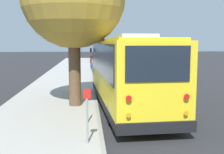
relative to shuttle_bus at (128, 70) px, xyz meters
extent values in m
plane|color=#28282B|center=(0.41, -0.17, -1.81)|extent=(160.00, 160.00, 0.00)
cube|color=#A3A099|center=(0.41, 3.67, -1.74)|extent=(80.00, 4.34, 0.15)
cube|color=gray|center=(0.41, 1.43, -1.74)|extent=(80.00, 0.14, 0.15)
cube|color=yellow|center=(0.00, 0.00, -0.11)|extent=(9.29, 2.98, 2.83)
cube|color=black|center=(0.00, 0.00, -1.38)|extent=(9.34, 3.03, 0.28)
cube|color=black|center=(0.00, 0.00, 0.51)|extent=(8.55, 3.03, 1.35)
cube|color=black|center=(4.61, 0.25, 0.51)|extent=(0.15, 2.18, 1.42)
cube|color=black|center=(-4.60, -0.25, 0.61)|extent=(0.14, 2.00, 1.08)
cube|color=black|center=(4.61, 0.25, 1.17)|extent=(0.14, 1.79, 0.22)
cube|color=yellow|center=(0.00, 0.00, 1.35)|extent=(8.72, 2.72, 0.10)
cube|color=silver|center=(-1.63, -0.09, 1.47)|extent=(1.76, 1.50, 0.20)
cube|color=black|center=(4.63, 0.25, -1.34)|extent=(0.24, 2.51, 0.36)
cube|color=black|center=(-4.62, -0.25, -1.34)|extent=(0.24, 2.51, 0.36)
cylinder|color=red|center=(-4.72, 0.64, -0.39)|extent=(0.04, 0.18, 0.18)
cylinder|color=orange|center=(-4.72, 0.64, -0.90)|extent=(0.04, 0.14, 0.14)
cylinder|color=red|center=(-4.62, -1.15, -0.39)|extent=(0.04, 0.18, 0.18)
cylinder|color=orange|center=(-4.62, -1.15, -0.90)|extent=(0.04, 0.14, 0.14)
cube|color=white|center=(4.63, 1.08, -1.17)|extent=(0.06, 0.32, 0.18)
cube|color=white|center=(4.72, -0.58, -1.17)|extent=(0.06, 0.32, 0.18)
cube|color=black|center=(4.23, 1.63, 0.78)|extent=(0.07, 0.10, 0.24)
cylinder|color=black|center=(2.66, 1.24, -1.29)|extent=(1.07, 0.36, 1.05)
cylinder|color=slate|center=(2.66, 1.24, -1.29)|extent=(0.49, 0.35, 0.47)
cylinder|color=black|center=(2.77, -0.94, -1.29)|extent=(1.07, 0.36, 1.05)
cylinder|color=slate|center=(2.77, -0.94, -1.29)|extent=(0.49, 0.35, 0.47)
cylinder|color=black|center=(-2.62, 0.95, -1.29)|extent=(1.07, 0.36, 1.05)
cylinder|color=slate|center=(-2.62, 0.95, -1.29)|extent=(0.49, 0.35, 0.47)
cylinder|color=black|center=(-2.51, -1.23, -1.29)|extent=(1.07, 0.36, 1.05)
cylinder|color=slate|center=(-2.51, -1.23, -1.29)|extent=(0.49, 0.35, 0.47)
cube|color=slate|center=(10.47, 0.41, -1.33)|extent=(4.28, 1.90, 0.63)
cube|color=black|center=(10.36, 0.42, -0.78)|extent=(2.06, 1.55, 0.48)
cube|color=slate|center=(10.36, 0.42, -0.54)|extent=(1.98, 1.51, 0.05)
cube|color=black|center=(12.59, 0.30, -1.55)|extent=(0.17, 1.63, 0.20)
cube|color=black|center=(8.35, 0.52, -1.55)|extent=(0.17, 1.63, 0.20)
cylinder|color=black|center=(11.83, 1.11, -1.49)|extent=(0.65, 0.23, 0.64)
cylinder|color=slate|center=(11.83, 1.11, -1.49)|extent=(0.30, 0.23, 0.29)
cylinder|color=black|center=(11.75, -0.42, -1.49)|extent=(0.65, 0.23, 0.64)
cylinder|color=slate|center=(11.75, -0.42, -1.49)|extent=(0.30, 0.23, 0.29)
cylinder|color=black|center=(9.18, 1.24, -1.49)|extent=(0.65, 0.23, 0.64)
cylinder|color=slate|center=(9.18, 1.24, -1.49)|extent=(0.30, 0.23, 0.29)
cylinder|color=black|center=(9.10, -0.28, -1.49)|extent=(0.65, 0.23, 0.64)
cylinder|color=slate|center=(9.10, -0.28, -1.49)|extent=(0.30, 0.23, 0.29)
cube|color=navy|center=(16.96, 0.51, -1.35)|extent=(4.50, 2.02, 0.62)
cube|color=black|center=(16.85, 0.50, -0.80)|extent=(2.18, 1.60, 0.48)
cube|color=navy|center=(16.85, 0.50, -0.56)|extent=(2.10, 1.56, 0.05)
cube|color=black|center=(19.16, 0.69, -1.56)|extent=(0.21, 1.61, 0.20)
cube|color=black|center=(14.76, 0.32, -1.56)|extent=(0.21, 1.61, 0.20)
cylinder|color=black|center=(18.27, 1.37, -1.50)|extent=(0.64, 0.25, 0.62)
cylinder|color=slate|center=(18.27, 1.37, -1.50)|extent=(0.30, 0.24, 0.28)
cylinder|color=black|center=(18.40, -0.13, -1.50)|extent=(0.64, 0.25, 0.62)
cylinder|color=slate|center=(18.40, -0.13, -1.50)|extent=(0.30, 0.24, 0.28)
cylinder|color=black|center=(15.52, 1.14, -1.50)|extent=(0.64, 0.25, 0.62)
cylinder|color=slate|center=(15.52, 1.14, -1.50)|extent=(0.30, 0.24, 0.28)
cylinder|color=black|center=(15.65, -0.36, -1.50)|extent=(0.64, 0.25, 0.62)
cylinder|color=slate|center=(15.65, -0.36, -1.50)|extent=(0.30, 0.24, 0.28)
cube|color=tan|center=(22.77, 0.46, -1.33)|extent=(4.27, 1.74, 0.63)
cube|color=black|center=(22.66, 0.46, -0.78)|extent=(2.04, 1.45, 0.48)
cube|color=tan|center=(22.66, 0.46, -0.54)|extent=(1.96, 1.42, 0.05)
cube|color=black|center=(24.91, 0.40, -1.55)|extent=(0.12, 1.57, 0.20)
cube|color=black|center=(20.63, 0.52, -1.55)|extent=(0.12, 1.57, 0.20)
cylinder|color=black|center=(24.13, 1.16, -1.49)|extent=(0.65, 0.22, 0.64)
cylinder|color=slate|center=(24.13, 1.16, -1.49)|extent=(0.30, 0.23, 0.29)
cylinder|color=black|center=(24.08, -0.31, -1.49)|extent=(0.65, 0.22, 0.64)
cylinder|color=slate|center=(24.08, -0.31, -1.49)|extent=(0.30, 0.23, 0.29)
cylinder|color=black|center=(21.46, 1.23, -1.49)|extent=(0.65, 0.22, 0.64)
cylinder|color=slate|center=(21.46, 1.23, -1.49)|extent=(0.30, 0.23, 0.29)
cylinder|color=black|center=(21.41, -0.23, -1.49)|extent=(0.65, 0.22, 0.64)
cylinder|color=slate|center=(21.41, -0.23, -1.49)|extent=(0.30, 0.23, 0.29)
cube|color=maroon|center=(28.74, 0.47, -1.35)|extent=(4.34, 2.03, 0.62)
cube|color=black|center=(28.63, 0.48, -0.80)|extent=(2.11, 1.63, 0.48)
cube|color=maroon|center=(28.63, 0.48, -0.56)|extent=(2.02, 1.58, 0.05)
cube|color=black|center=(30.87, 0.31, -1.55)|extent=(0.21, 1.66, 0.20)
cube|color=black|center=(26.62, 0.63, -1.55)|extent=(0.21, 1.66, 0.20)
cylinder|color=black|center=(30.13, 1.15, -1.50)|extent=(0.64, 0.25, 0.63)
cylinder|color=slate|center=(30.13, 1.15, -1.50)|extent=(0.30, 0.24, 0.28)
cylinder|color=black|center=(30.01, -0.41, -1.50)|extent=(0.64, 0.25, 0.63)
cylinder|color=slate|center=(30.01, -0.41, -1.50)|extent=(0.30, 0.24, 0.28)
cylinder|color=black|center=(27.47, 1.35, -1.50)|extent=(0.64, 0.25, 0.63)
cylinder|color=slate|center=(27.47, 1.35, -1.50)|extent=(0.30, 0.24, 0.28)
cylinder|color=black|center=(27.36, -0.21, -1.50)|extent=(0.64, 0.25, 0.63)
cylinder|color=slate|center=(27.36, -0.21, -1.50)|extent=(0.30, 0.24, 0.28)
cube|color=black|center=(35.50, 0.44, -1.32)|extent=(4.56, 1.82, 0.65)
cube|color=black|center=(35.38, 0.44, -0.76)|extent=(2.19, 1.50, 0.48)
cube|color=black|center=(35.38, 0.44, -0.52)|extent=(2.10, 1.46, 0.05)
cube|color=black|center=(37.77, 0.34, -1.55)|extent=(0.15, 1.58, 0.20)
cube|color=black|center=(33.23, 0.53, -1.55)|extent=(0.15, 1.58, 0.20)
cylinder|color=black|center=(36.95, 1.11, -1.48)|extent=(0.67, 0.23, 0.66)
cylinder|color=slate|center=(36.95, 1.11, -1.48)|extent=(0.31, 0.23, 0.30)
cylinder|color=black|center=(36.89, -0.36, -1.48)|extent=(0.67, 0.23, 0.66)
cylinder|color=slate|center=(36.89, -0.36, -1.48)|extent=(0.31, 0.23, 0.30)
cylinder|color=black|center=(34.11, 1.23, -1.48)|extent=(0.67, 0.23, 0.66)
cylinder|color=slate|center=(34.11, 1.23, -1.48)|extent=(0.31, 0.23, 0.30)
cylinder|color=black|center=(34.05, -0.24, -1.48)|extent=(0.67, 0.23, 0.66)
cylinder|color=slate|center=(34.05, -0.24, -1.48)|extent=(0.31, 0.23, 0.30)
cylinder|color=brown|center=(0.18, 2.43, 0.01)|extent=(0.55, 0.55, 3.33)
cylinder|color=gray|center=(-4.88, 1.87, -1.00)|extent=(0.06, 0.06, 1.32)
cube|color=red|center=(-4.88, 1.87, -0.21)|extent=(0.02, 0.22, 0.28)
cylinder|color=gray|center=(-2.76, 1.87, -1.05)|extent=(0.06, 0.06, 1.22)
camera|label=1|loc=(-12.74, 1.84, 1.25)|focal=45.00mm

